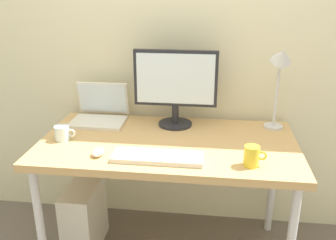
{
  "coord_description": "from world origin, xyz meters",
  "views": [
    {
      "loc": [
        0.23,
        -1.84,
        1.56
      ],
      "look_at": [
        0.0,
        0.0,
        0.86
      ],
      "focal_mm": 39.99,
      "sensor_mm": 36.0,
      "label": 1
    }
  ],
  "objects_px": {
    "mouse": "(98,152)",
    "glass_cup": "(62,133)",
    "monitor": "(176,84)",
    "desk": "(168,151)",
    "coffee_mug": "(252,156)",
    "laptop": "(100,112)",
    "computer_tower": "(85,217)",
    "keyboard": "(158,157)",
    "desk_lamp": "(280,69)"
  },
  "relations": [
    {
      "from": "monitor",
      "to": "mouse",
      "type": "relative_size",
      "value": 5.36
    },
    {
      "from": "desk_lamp",
      "to": "mouse",
      "type": "xyz_separation_m",
      "value": [
        -0.91,
        -0.46,
        -0.34
      ]
    },
    {
      "from": "desk",
      "to": "glass_cup",
      "type": "xyz_separation_m",
      "value": [
        -0.57,
        -0.06,
        0.1
      ]
    },
    {
      "from": "keyboard",
      "to": "computer_tower",
      "type": "distance_m",
      "value": 0.77
    },
    {
      "from": "mouse",
      "to": "computer_tower",
      "type": "bearing_deg",
      "value": 130.71
    },
    {
      "from": "desk_lamp",
      "to": "glass_cup",
      "type": "height_order",
      "value": "desk_lamp"
    },
    {
      "from": "desk",
      "to": "keyboard",
      "type": "height_order",
      "value": "keyboard"
    },
    {
      "from": "desk",
      "to": "laptop",
      "type": "bearing_deg",
      "value": 150.63
    },
    {
      "from": "coffee_mug",
      "to": "computer_tower",
      "type": "bearing_deg",
      "value": 165.64
    },
    {
      "from": "desk",
      "to": "coffee_mug",
      "type": "bearing_deg",
      "value": -29.54
    },
    {
      "from": "desk_lamp",
      "to": "coffee_mug",
      "type": "relative_size",
      "value": 4.64
    },
    {
      "from": "glass_cup",
      "to": "computer_tower",
      "type": "height_order",
      "value": "glass_cup"
    },
    {
      "from": "coffee_mug",
      "to": "laptop",
      "type": "bearing_deg",
      "value": 150.55
    },
    {
      "from": "desk",
      "to": "glass_cup",
      "type": "distance_m",
      "value": 0.58
    },
    {
      "from": "mouse",
      "to": "coffee_mug",
      "type": "bearing_deg",
      "value": -1.41
    },
    {
      "from": "mouse",
      "to": "glass_cup",
      "type": "distance_m",
      "value": 0.29
    },
    {
      "from": "monitor",
      "to": "glass_cup",
      "type": "xyz_separation_m",
      "value": [
        -0.58,
        -0.3,
        -0.21
      ]
    },
    {
      "from": "laptop",
      "to": "coffee_mug",
      "type": "xyz_separation_m",
      "value": [
        0.87,
        -0.49,
        -0.01
      ]
    },
    {
      "from": "laptop",
      "to": "monitor",
      "type": "bearing_deg",
      "value": -2.0
    },
    {
      "from": "coffee_mug",
      "to": "glass_cup",
      "type": "xyz_separation_m",
      "value": [
        -0.99,
        0.18,
        -0.01
      ]
    },
    {
      "from": "desk_lamp",
      "to": "mouse",
      "type": "relative_size",
      "value": 5.53
    },
    {
      "from": "desk_lamp",
      "to": "desk",
      "type": "bearing_deg",
      "value": -158.02
    },
    {
      "from": "desk",
      "to": "monitor",
      "type": "distance_m",
      "value": 0.4
    },
    {
      "from": "keyboard",
      "to": "desk",
      "type": "bearing_deg",
      "value": 84.73
    },
    {
      "from": "desk",
      "to": "computer_tower",
      "type": "distance_m",
      "value": 0.69
    },
    {
      "from": "laptop",
      "to": "mouse",
      "type": "height_order",
      "value": "laptop"
    },
    {
      "from": "monitor",
      "to": "laptop",
      "type": "bearing_deg",
      "value": 178.0
    },
    {
      "from": "desk_lamp",
      "to": "glass_cup",
      "type": "relative_size",
      "value": 4.34
    },
    {
      "from": "monitor",
      "to": "keyboard",
      "type": "xyz_separation_m",
      "value": [
        -0.04,
        -0.47,
        -0.24
      ]
    },
    {
      "from": "keyboard",
      "to": "mouse",
      "type": "xyz_separation_m",
      "value": [
        -0.3,
        0.01,
        0.01
      ]
    },
    {
      "from": "laptop",
      "to": "mouse",
      "type": "distance_m",
      "value": 0.49
    },
    {
      "from": "desk",
      "to": "keyboard",
      "type": "distance_m",
      "value": 0.24
    },
    {
      "from": "laptop",
      "to": "glass_cup",
      "type": "height_order",
      "value": "laptop"
    },
    {
      "from": "monitor",
      "to": "keyboard",
      "type": "distance_m",
      "value": 0.53
    },
    {
      "from": "laptop",
      "to": "desk",
      "type": "bearing_deg",
      "value": -29.37
    },
    {
      "from": "desk_lamp",
      "to": "coffee_mug",
      "type": "xyz_separation_m",
      "value": [
        -0.17,
        -0.48,
        -0.31
      ]
    },
    {
      "from": "desk",
      "to": "monitor",
      "type": "bearing_deg",
      "value": 86.66
    },
    {
      "from": "desk",
      "to": "coffee_mug",
      "type": "height_order",
      "value": "coffee_mug"
    },
    {
      "from": "computer_tower",
      "to": "monitor",
      "type": "bearing_deg",
      "value": 24.38
    },
    {
      "from": "desk",
      "to": "coffee_mug",
      "type": "xyz_separation_m",
      "value": [
        0.42,
        -0.24,
        0.11
      ]
    },
    {
      "from": "desk",
      "to": "monitor",
      "type": "relative_size",
      "value": 2.87
    },
    {
      "from": "desk",
      "to": "mouse",
      "type": "height_order",
      "value": "mouse"
    },
    {
      "from": "desk",
      "to": "glass_cup",
      "type": "bearing_deg",
      "value": -173.83
    },
    {
      "from": "glass_cup",
      "to": "monitor",
      "type": "bearing_deg",
      "value": 27.23
    },
    {
      "from": "desk",
      "to": "laptop",
      "type": "relative_size",
      "value": 4.32
    },
    {
      "from": "monitor",
      "to": "desk",
      "type": "bearing_deg",
      "value": -93.34
    },
    {
      "from": "desk",
      "to": "mouse",
      "type": "bearing_deg",
      "value": -145.49
    },
    {
      "from": "monitor",
      "to": "mouse",
      "type": "distance_m",
      "value": 0.62
    },
    {
      "from": "monitor",
      "to": "laptop",
      "type": "relative_size",
      "value": 1.51
    },
    {
      "from": "mouse",
      "to": "glass_cup",
      "type": "xyz_separation_m",
      "value": [
        -0.25,
        0.16,
        0.02
      ]
    }
  ]
}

